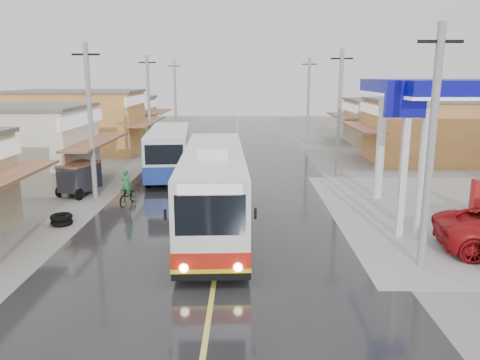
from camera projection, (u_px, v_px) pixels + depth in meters
The scene contains 11 objects.
ground at pixel (217, 265), 16.10m from camera, with size 120.00×120.00×0.00m, color slate.
road at pixel (230, 174), 30.73m from camera, with size 12.00×90.00×0.02m, color black.
centre_line at pixel (230, 174), 30.73m from camera, with size 0.15×90.00×0.01m, color #D8CC4C.
shopfronts_left at pixel (52, 166), 33.79m from camera, with size 11.00×44.00×5.20m, color tan, non-canonical shape.
utility_poles_left at pixel (128, 171), 31.78m from camera, with size 1.60×50.00×8.00m, color gray, non-canonical shape.
utility_poles_right at pixel (337, 175), 30.67m from camera, with size 1.60×36.00×8.00m, color gray, non-canonical shape.
coach_bus at pixel (214, 189), 19.51m from camera, with size 3.15×11.78×3.65m.
second_bus at pixel (169, 151), 30.13m from camera, with size 3.31×9.24×3.00m.
cyclist at pixel (128, 193), 23.47m from camera, with size 0.95×1.81×1.86m.
tricycle_near at pixel (79, 177), 25.27m from camera, with size 2.12×2.65×1.77m.
tyre_stack at pixel (62, 219), 20.37m from camera, with size 0.94×0.94×0.48m.
Camera 1 is at (0.96, -15.06, 6.38)m, focal length 35.00 mm.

